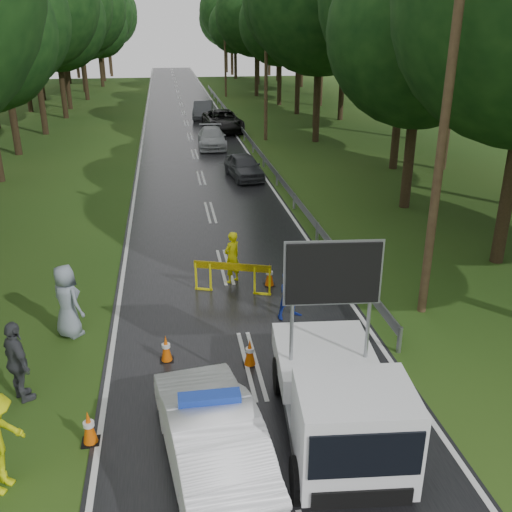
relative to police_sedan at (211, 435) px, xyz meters
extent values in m
plane|color=#1F4313|center=(1.22, 3.25, -0.73)|extent=(160.00, 160.00, 0.00)
cube|color=black|center=(1.22, 33.25, -0.72)|extent=(7.00, 140.00, 0.02)
cylinder|color=gray|center=(4.92, 3.25, -0.38)|extent=(0.12, 0.12, 0.70)
cube|color=gray|center=(4.92, 33.25, -0.18)|extent=(0.05, 60.00, 0.30)
cylinder|color=#3F2B1D|center=(6.42, 5.25, 4.27)|extent=(0.24, 0.24, 10.00)
cylinder|color=#3F2B1D|center=(6.42, 31.25, 4.27)|extent=(0.24, 0.24, 10.00)
cylinder|color=#3F2B1D|center=(6.42, 57.25, 4.27)|extent=(0.24, 0.24, 10.00)
cube|color=#3F2B1D|center=(6.42, 57.25, 8.47)|extent=(1.40, 0.08, 0.08)
imported|color=white|center=(0.00, 0.00, 0.00)|extent=(2.11, 4.59, 1.46)
cube|color=#1938A5|center=(0.00, 0.00, 0.80)|extent=(1.12, 0.45, 0.15)
cube|color=gray|center=(2.51, 0.87, -0.20)|extent=(2.30, 4.23, 0.24)
cube|color=white|center=(2.60, 1.84, 0.19)|extent=(2.24, 2.50, 0.53)
cube|color=white|center=(2.35, -0.87, 0.48)|extent=(2.07, 1.72, 1.65)
cube|color=black|center=(2.28, -1.66, 0.67)|extent=(1.79, 0.20, 0.83)
cube|color=black|center=(2.56, 1.45, 2.37)|extent=(1.85, 0.28, 1.26)
cylinder|color=black|center=(1.42, -0.98, -0.33)|extent=(0.34, 0.84, 0.82)
cylinder|color=black|center=(3.25, -1.14, -0.33)|extent=(0.34, 0.84, 0.82)
cylinder|color=black|center=(1.69, 2.11, -0.33)|extent=(0.34, 0.84, 0.82)
cylinder|color=black|center=(3.53, 1.95, -0.33)|extent=(0.34, 0.84, 0.82)
cube|color=yellow|center=(0.17, 7.63, -0.28)|extent=(0.07, 0.07, 0.91)
cube|color=yellow|center=(0.60, 7.48, -0.28)|extent=(0.07, 0.07, 0.91)
cube|color=yellow|center=(1.89, 7.03, -0.28)|extent=(0.07, 0.07, 0.91)
cube|color=yellow|center=(2.32, 6.88, -0.28)|extent=(0.07, 0.07, 0.91)
cube|color=#F2CC00|center=(1.24, 7.25, 0.13)|extent=(2.24, 0.82, 0.23)
imported|color=#F7F10D|center=(1.33, 8.03, 0.11)|extent=(0.73, 0.69, 1.68)
imported|color=#1930A4|center=(2.72, 5.45, 0.20)|extent=(1.07, 0.94, 1.86)
imported|color=#3C3E43|center=(-3.87, 2.70, 0.21)|extent=(1.00, 1.17, 1.88)
imported|color=gray|center=(-3.24, 5.40, 0.25)|extent=(1.12, 1.13, 1.97)
imported|color=#38393E|center=(3.46, 20.91, -0.10)|extent=(1.98, 3.90, 1.27)
imported|color=#B1B3B9|center=(2.48, 29.23, -0.09)|extent=(1.95, 4.47, 1.28)
imported|color=black|center=(3.82, 35.23, 0.04)|extent=(2.98, 5.76, 1.55)
imported|color=#46484E|center=(2.80, 41.69, 0.00)|extent=(2.12, 4.60, 1.46)
cube|color=black|center=(-2.28, 1.04, -0.72)|extent=(0.35, 0.35, 0.03)
cone|color=#DD5507|center=(-2.28, 1.04, -0.35)|extent=(0.29, 0.29, 0.72)
cube|color=black|center=(1.19, 3.25, -0.72)|extent=(0.33, 0.33, 0.03)
cone|color=#DD5507|center=(1.19, 3.25, -0.37)|extent=(0.27, 0.27, 0.69)
cube|color=black|center=(2.44, 7.58, -0.72)|extent=(0.34, 0.34, 0.03)
cone|color=#DD5507|center=(2.44, 7.58, -0.36)|extent=(0.28, 0.28, 0.71)
cube|color=black|center=(-0.78, 3.75, -0.72)|extent=(0.33, 0.33, 0.03)
cone|color=#DD5507|center=(-0.78, 3.75, -0.37)|extent=(0.27, 0.27, 0.68)
cube|color=black|center=(3.62, 7.75, -0.72)|extent=(0.34, 0.34, 0.03)
cone|color=#DD5507|center=(3.62, 7.75, -0.36)|extent=(0.28, 0.28, 0.70)
camera|label=1|loc=(-0.48, -8.27, 6.85)|focal=40.00mm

